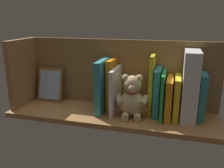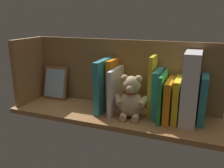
{
  "view_description": "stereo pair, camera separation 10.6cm",
  "coord_description": "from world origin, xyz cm",
  "px_view_note": "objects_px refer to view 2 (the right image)",
  "views": [
    {
      "loc": [
        -27.11,
        98.3,
        43.21
      ],
      "look_at": [
        0.0,
        0.0,
        13.72
      ],
      "focal_mm": 37.77,
      "sensor_mm": 36.0,
      "label": 1
    },
    {
      "loc": [
        -37.17,
        94.96,
        43.21
      ],
      "look_at": [
        0.0,
        0.0,
        13.72
      ],
      "focal_mm": 37.77,
      "sensor_mm": 36.0,
      "label": 2
    }
  ],
  "objects_px": {
    "teddy_bear": "(131,99)",
    "picture_frame_leaning": "(55,83)",
    "book_0": "(203,99)",
    "dictionary_thick_white": "(191,88)"
  },
  "relations": [
    {
      "from": "dictionary_thick_white",
      "to": "teddy_bear",
      "type": "height_order",
      "value": "dictionary_thick_white"
    },
    {
      "from": "picture_frame_leaning",
      "to": "teddy_bear",
      "type": "bearing_deg",
      "value": 168.94
    },
    {
      "from": "teddy_bear",
      "to": "picture_frame_leaning",
      "type": "relative_size",
      "value": 1.08
    },
    {
      "from": "teddy_bear",
      "to": "picture_frame_leaning",
      "type": "xyz_separation_m",
      "value": [
        0.45,
        -0.09,
        0.0
      ]
    },
    {
      "from": "book_0",
      "to": "dictionary_thick_white",
      "type": "bearing_deg",
      "value": 19.41
    },
    {
      "from": "dictionary_thick_white",
      "to": "teddy_bear",
      "type": "xyz_separation_m",
      "value": [
        0.24,
        0.04,
        -0.06
      ]
    },
    {
      "from": "book_0",
      "to": "dictionary_thick_white",
      "type": "xyz_separation_m",
      "value": [
        0.05,
        0.02,
        0.05
      ]
    },
    {
      "from": "teddy_bear",
      "to": "picture_frame_leaning",
      "type": "height_order",
      "value": "teddy_bear"
    },
    {
      "from": "teddy_bear",
      "to": "picture_frame_leaning",
      "type": "bearing_deg",
      "value": -20.35
    },
    {
      "from": "dictionary_thick_white",
      "to": "teddy_bear",
      "type": "relative_size",
      "value": 1.56
    }
  ]
}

